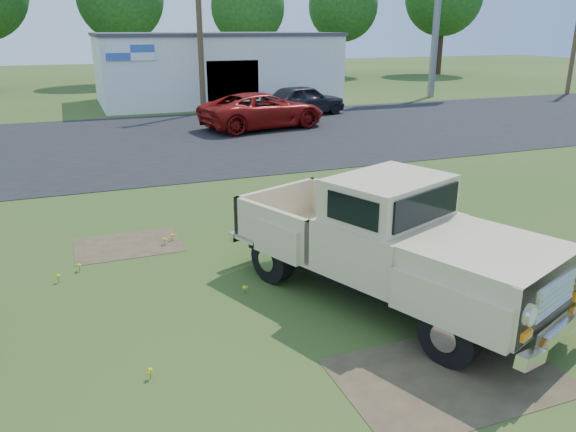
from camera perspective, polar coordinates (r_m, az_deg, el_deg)
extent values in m
plane|color=#2B4917|center=(9.79, -1.86, -8.45)|extent=(140.00, 140.00, 0.00)
cube|color=black|center=(23.83, -14.13, 7.30)|extent=(90.00, 14.00, 0.02)
cube|color=#473425|center=(8.14, 16.07, -15.37)|extent=(3.00, 2.00, 0.01)
cube|color=#473425|center=(12.58, -15.94, -2.87)|extent=(2.20, 1.60, 0.01)
cube|color=silver|center=(36.41, -7.40, 14.62)|extent=(14.00, 8.00, 4.00)
cube|color=#3F3F44|center=(36.33, -7.54, 17.84)|extent=(14.20, 8.20, 0.20)
cube|color=black|center=(32.64, -5.61, 13.53)|extent=(3.00, 0.10, 2.20)
cube|color=white|center=(31.38, -15.73, 15.68)|extent=(2.50, 0.08, 0.80)
cylinder|color=slate|center=(39.52, 14.74, 17.40)|extent=(0.44, 0.44, 8.00)
cylinder|color=#483421|center=(31.00, -8.97, 18.50)|extent=(0.30, 0.30, 9.00)
cylinder|color=#362318|center=(49.04, -16.14, 14.94)|extent=(0.56, 0.56, 3.78)
cylinder|color=#362318|center=(49.59, -3.97, 15.42)|extent=(0.56, 0.56, 3.42)
sphere|color=#153F12|center=(49.54, -4.09, 20.38)|extent=(6.08, 6.08, 6.08)
cylinder|color=#362318|center=(55.66, 5.46, 15.82)|extent=(0.56, 0.56, 3.60)
sphere|color=#153F12|center=(55.63, 5.61, 20.47)|extent=(6.40, 6.40, 6.40)
cylinder|color=#362318|center=(59.56, 15.12, 15.73)|extent=(0.56, 0.56, 4.14)
imported|color=maroon|center=(26.25, -2.55, 10.64)|extent=(6.26, 3.78, 1.63)
imported|color=black|center=(30.30, 1.57, 11.69)|extent=(4.97, 2.93, 1.59)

